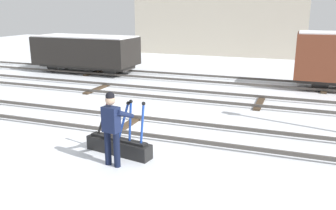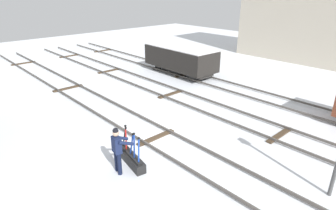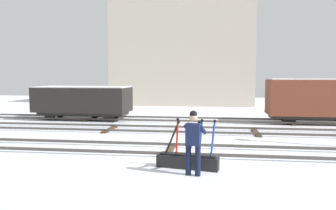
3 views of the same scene
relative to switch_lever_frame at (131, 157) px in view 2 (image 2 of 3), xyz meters
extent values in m
plane|color=silver|center=(-0.78, 1.89, -0.25)|extent=(60.00, 60.00, 0.00)
cube|color=#4C4742|center=(-0.78, 1.17, -0.12)|extent=(44.00, 0.07, 0.10)
cube|color=#4C4742|center=(-0.78, 2.61, -0.12)|extent=(44.00, 0.07, 0.10)
cube|color=#423323|center=(-18.38, 1.89, -0.21)|extent=(0.24, 1.94, 0.08)
cube|color=#423323|center=(-9.58, 1.89, -0.21)|extent=(0.24, 1.94, 0.08)
cube|color=#423323|center=(-0.78, 1.89, -0.21)|extent=(0.24, 1.94, 0.08)
cube|color=#4C4742|center=(-0.78, 5.34, -0.12)|extent=(44.00, 0.07, 0.10)
cube|color=#4C4742|center=(-0.78, 6.78, -0.12)|extent=(44.00, 0.07, 0.10)
cube|color=#423323|center=(-18.38, 6.06, -0.21)|extent=(0.24, 1.94, 0.08)
cube|color=#423323|center=(-11.34, 6.06, -0.21)|extent=(0.24, 1.94, 0.08)
cube|color=#423323|center=(-4.30, 6.06, -0.21)|extent=(0.24, 1.94, 0.08)
cube|color=#423323|center=(2.74, 6.06, -0.21)|extent=(0.24, 1.94, 0.08)
cube|color=#4C4742|center=(-0.78, 8.94, -0.12)|extent=(44.00, 0.07, 0.10)
cube|color=#4C4742|center=(-0.78, 10.38, -0.12)|extent=(44.00, 0.07, 0.10)
cube|color=#423323|center=(-18.38, 9.66, -0.21)|extent=(0.24, 1.94, 0.08)
cube|color=#423323|center=(-6.65, 9.66, -0.21)|extent=(0.24, 1.94, 0.08)
cube|color=black|center=(-0.01, 0.00, -0.07)|extent=(1.84, 0.67, 0.36)
cube|color=black|center=(-0.01, 0.00, 0.14)|extent=(1.63, 0.48, 0.06)
cylinder|color=black|center=(-0.48, 0.09, 0.59)|extent=(0.45, 0.13, 0.99)
sphere|color=black|center=(-0.28, 0.05, 1.08)|extent=(0.09, 0.09, 0.09)
cylinder|color=red|center=(-0.32, 0.06, 0.63)|extent=(0.11, 0.07, 1.05)
sphere|color=black|center=(-0.30, 0.05, 1.16)|extent=(0.09, 0.09, 0.09)
cylinder|color=#1E47B7|center=(0.16, -0.03, 0.61)|extent=(0.39, 0.12, 1.01)
sphere|color=black|center=(0.32, -0.06, 1.10)|extent=(0.09, 0.09, 0.09)
cylinder|color=#1E47B7|center=(0.36, -0.06, 0.63)|extent=(0.14, 0.08, 1.05)
sphere|color=black|center=(0.40, -0.07, 1.15)|extent=(0.09, 0.09, 0.09)
cylinder|color=#1E47B7|center=(0.71, -0.13, 0.63)|extent=(0.16, 0.08, 1.05)
sphere|color=black|center=(0.75, -0.13, 1.15)|extent=(0.09, 0.09, 0.09)
cylinder|color=#111831|center=(0.06, -0.64, 0.16)|extent=(0.15, 0.15, 0.82)
cylinder|color=#111831|center=(0.32, -0.68, 0.16)|extent=(0.15, 0.15, 0.82)
cube|color=#192347|center=(0.19, -0.66, 0.86)|extent=(0.42, 0.30, 0.58)
sphere|color=tan|center=(0.19, -0.66, 1.31)|extent=(0.22, 0.22, 0.22)
sphere|color=black|center=(0.19, -0.66, 1.40)|extent=(0.20, 0.20, 0.20)
cylinder|color=#192347|center=(0.02, -0.38, 0.96)|extent=(0.20, 0.56, 0.33)
cylinder|color=#192347|center=(0.44, -0.45, 0.95)|extent=(0.20, 0.56, 0.32)
cube|color=#2D2B28|center=(-7.15, 9.66, 0.15)|extent=(5.43, 1.50, 0.20)
cube|color=black|center=(-7.15, 9.66, 0.98)|extent=(5.73, 2.42, 1.47)
cube|color=white|center=(-7.15, 9.66, 1.75)|extent=(5.62, 2.33, 0.06)
cylinder|color=black|center=(-9.01, 9.08, 0.10)|extent=(0.70, 0.12, 0.70)
cylinder|color=black|center=(-8.98, 10.33, 0.10)|extent=(0.70, 0.12, 0.70)
cylinder|color=black|center=(-5.32, 8.99, 0.10)|extent=(0.70, 0.12, 0.70)
cylinder|color=black|center=(-5.29, 10.25, 0.10)|extent=(0.70, 0.12, 0.70)
camera|label=1|loc=(4.05, -7.38, 3.29)|focal=38.34mm
camera|label=2|loc=(7.51, -5.00, 5.80)|focal=30.27mm
camera|label=3|loc=(0.65, -9.10, 2.40)|focal=34.45mm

